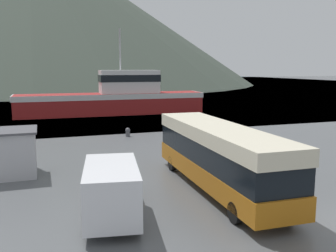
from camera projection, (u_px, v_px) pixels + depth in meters
name	position (u px, v px, depth m)	size (l,w,h in m)	color
water_surface	(70.00, 83.00, 148.81)	(240.00, 240.00, 0.00)	#3D5160
hill_backdrop	(33.00, 10.00, 143.56)	(167.91, 167.91, 55.88)	#3D473D
tour_bus	(219.00, 154.00, 19.13)	(2.90, 11.87, 3.31)	#B26614
delivery_van	(111.00, 187.00, 15.83)	(3.14, 6.60, 2.33)	silver
fishing_boat	(115.00, 98.00, 50.01)	(24.82, 4.74, 11.23)	maroon
storage_bin	(234.00, 157.00, 24.07)	(1.25, 1.51, 1.09)	green
dock_kiosk	(13.00, 152.00, 21.69)	(2.74, 3.02, 2.72)	#B2B2B7
small_boat	(104.00, 108.00, 53.53)	(6.01, 3.14, 0.92)	maroon
mooring_bollard	(128.00, 132.00, 34.10)	(0.44, 0.44, 0.79)	#4C4C51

